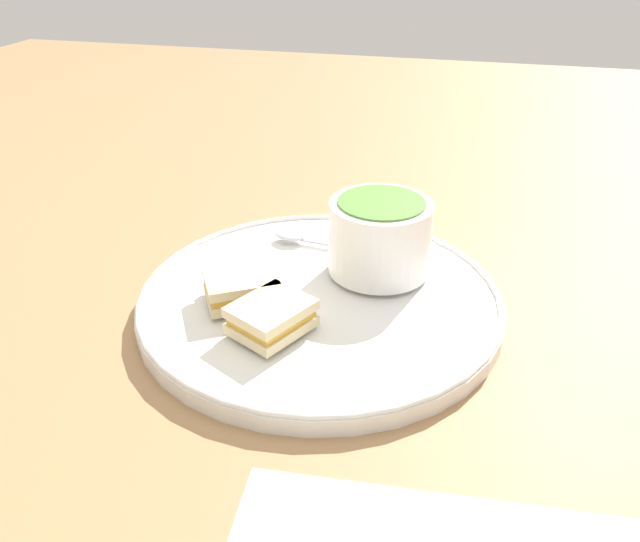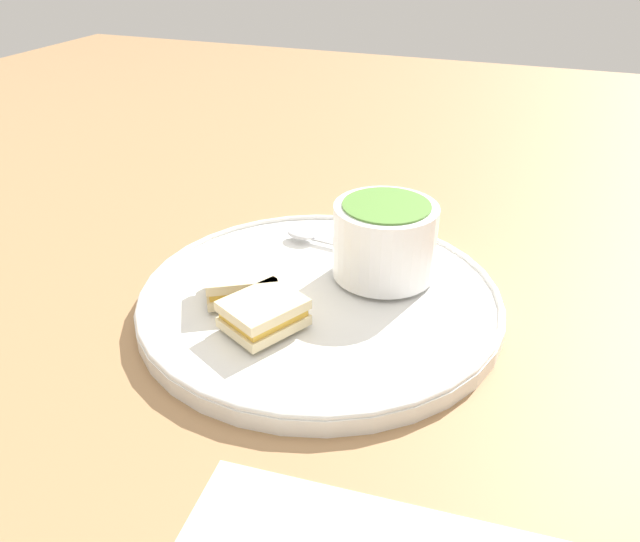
% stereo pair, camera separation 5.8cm
% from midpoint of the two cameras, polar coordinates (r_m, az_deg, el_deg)
% --- Properties ---
extents(ground_plane, '(2.40, 2.40, 0.00)m').
position_cam_midpoint_polar(ground_plane, '(0.61, 2.76, -3.45)').
color(ground_plane, '#9E754C').
extents(plate, '(0.35, 0.35, 0.02)m').
position_cam_midpoint_polar(plate, '(0.60, 2.79, -2.62)').
color(plate, white).
rests_on(plate, ground_plane).
extents(soup_bowl, '(0.10, 0.10, 0.07)m').
position_cam_midpoint_polar(soup_bowl, '(0.61, 8.67, 2.81)').
color(soup_bowl, white).
rests_on(soup_bowl, plate).
extents(spoon, '(0.03, 0.12, 0.01)m').
position_cam_midpoint_polar(spoon, '(0.69, 1.50, 3.15)').
color(spoon, silver).
rests_on(spoon, plate).
extents(sandwich_half_near, '(0.08, 0.08, 0.03)m').
position_cam_midpoint_polar(sandwich_half_near, '(0.58, -4.43, -1.09)').
color(sandwich_half_near, beige).
rests_on(sandwich_half_near, plate).
extents(sandwich_half_far, '(0.08, 0.08, 0.03)m').
position_cam_midpoint_polar(sandwich_half_far, '(0.54, -2.09, -3.97)').
color(sandwich_half_far, beige).
rests_on(sandwich_half_far, plate).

